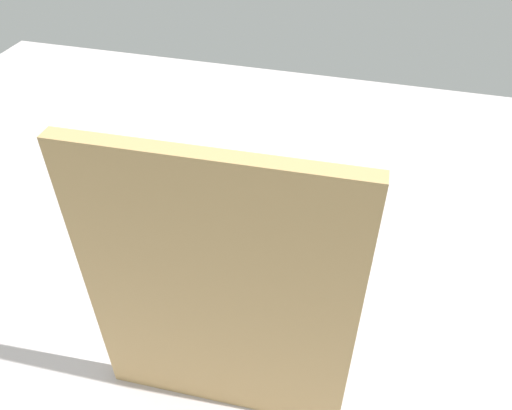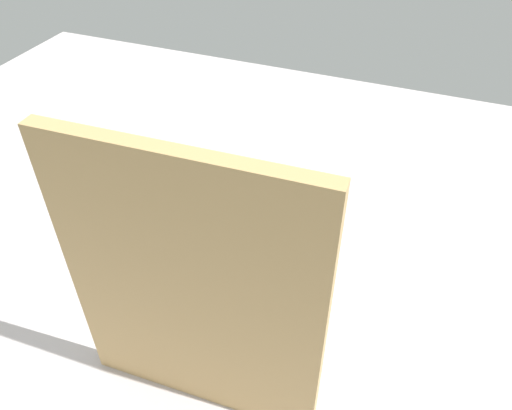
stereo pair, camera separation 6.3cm
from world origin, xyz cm
name	(u,v)px [view 2 (the right image)]	position (x,y,z in cm)	size (l,w,h in cm)	color
ground_plane	(248,272)	(0.00, 0.00, -1.50)	(180.00, 140.00, 3.00)	#B8B0B0
fruit_bowl	(256,240)	(-0.25, -2.63, 3.19)	(24.81, 24.81, 6.37)	#AFCBE7
orange_front_left	(280,187)	(-1.95, -8.65, 9.91)	(7.08, 7.08, 7.08)	orange
orange_front_right	(247,190)	(2.60, -5.89, 9.91)	(7.08, 7.08, 7.08)	orange
orange_center	(217,209)	(4.98, -0.21, 9.91)	(7.08, 7.08, 7.08)	orange
orange_back_left	(238,230)	(0.27, 2.85, 9.91)	(7.08, 7.08, 7.08)	orange
orange_back_right	(281,232)	(-5.43, 1.13, 9.91)	(7.08, 7.08, 7.08)	orange
orange_top_stack	(298,210)	(-6.18, -4.30, 9.91)	(7.08, 7.08, 7.08)	orange
banana_bunch	(242,208)	(0.74, 0.24, 11.67)	(17.63, 15.46, 10.60)	yellow
cutting_board	(191,298)	(-2.80, 21.93, 18.00)	(28.00, 1.80, 36.00)	tan
jar_lid	(167,186)	(21.54, -12.60, 0.60)	(6.05, 6.05, 1.20)	white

